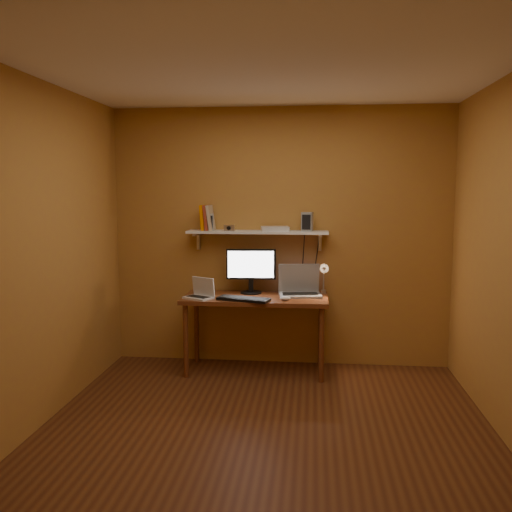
# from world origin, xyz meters

# --- Properties ---
(room) EXTENTS (3.44, 3.24, 2.64)m
(room) POSITION_xyz_m (0.00, 0.00, 1.30)
(room) COLOR #5A3117
(room) RESTS_ON ground
(desk) EXTENTS (1.40, 0.60, 0.75)m
(desk) POSITION_xyz_m (-0.22, 1.28, 0.66)
(desk) COLOR brown
(desk) RESTS_ON ground
(wall_shelf) EXTENTS (1.40, 0.25, 0.21)m
(wall_shelf) POSITION_xyz_m (-0.22, 1.47, 1.36)
(wall_shelf) COLOR silver
(wall_shelf) RESTS_ON room
(monitor) EXTENTS (0.49, 0.22, 0.44)m
(monitor) POSITION_xyz_m (-0.28, 1.44, 1.00)
(monitor) COLOR black
(monitor) RESTS_ON desk
(laptop) EXTENTS (0.44, 0.35, 0.30)m
(laptop) POSITION_xyz_m (0.21, 1.41, 0.83)
(laptop) COLOR gray
(laptop) RESTS_ON desk
(netbook) EXTENTS (0.31, 0.29, 0.20)m
(netbook) POSITION_xyz_m (-0.73, 1.14, 0.80)
(netbook) COLOR silver
(netbook) RESTS_ON desk
(keyboard) EXTENTS (0.52, 0.29, 0.03)m
(keyboard) POSITION_xyz_m (-0.31, 1.08, 0.76)
(keyboard) COLOR black
(keyboard) RESTS_ON desk
(mouse) EXTENTS (0.10, 0.07, 0.04)m
(mouse) POSITION_xyz_m (0.08, 1.13, 0.77)
(mouse) COLOR silver
(mouse) RESTS_ON desk
(desk_lamp) EXTENTS (0.09, 0.23, 0.38)m
(desk_lamp) POSITION_xyz_m (0.44, 1.41, 0.96)
(desk_lamp) COLOR silver
(desk_lamp) RESTS_ON desk
(speaker_left) EXTENTS (0.11, 0.11, 0.17)m
(speaker_left) POSITION_xyz_m (-0.71, 1.47, 1.46)
(speaker_left) COLOR gray
(speaker_left) RESTS_ON wall_shelf
(speaker_right) EXTENTS (0.12, 0.12, 0.19)m
(speaker_right) POSITION_xyz_m (0.27, 1.46, 1.47)
(speaker_right) COLOR gray
(speaker_right) RESTS_ON wall_shelf
(books) EXTENTS (0.14, 0.18, 0.25)m
(books) POSITION_xyz_m (-0.73, 1.48, 1.50)
(books) COLOR #D76B00
(books) RESTS_ON wall_shelf
(shelf_camera) EXTENTS (0.11, 0.06, 0.06)m
(shelf_camera) POSITION_xyz_m (-0.49, 1.40, 1.41)
(shelf_camera) COLOR silver
(shelf_camera) RESTS_ON wall_shelf
(router) EXTENTS (0.29, 0.22, 0.04)m
(router) POSITION_xyz_m (-0.04, 1.46, 1.40)
(router) COLOR silver
(router) RESTS_ON wall_shelf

